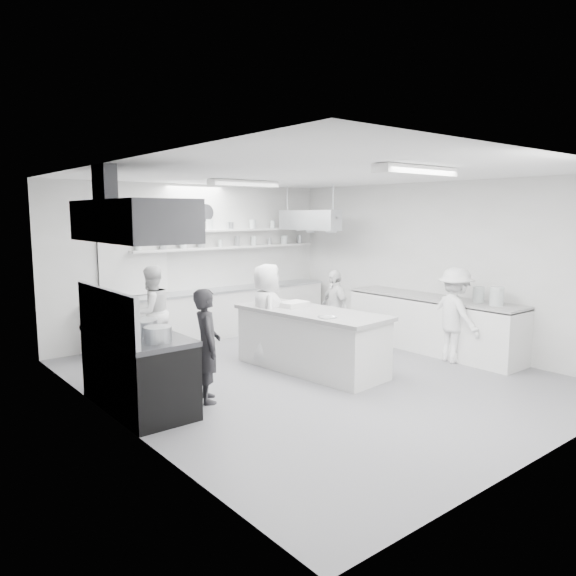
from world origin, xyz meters
TOP-DOWN VIEW (x-y plane):
  - floor at (0.00, 0.00)m, footprint 6.00×7.00m
  - ceiling at (0.00, 0.00)m, footprint 6.00×7.00m
  - wall_back at (0.00, 3.50)m, footprint 6.00×0.04m
  - wall_front at (0.00, -3.50)m, footprint 6.00×0.04m
  - wall_left at (-3.00, 0.00)m, footprint 0.04×7.00m
  - wall_right at (3.00, 0.00)m, footprint 0.04×7.00m
  - stove at (-2.60, 0.40)m, footprint 0.80×1.80m
  - exhaust_hood at (-2.60, 0.40)m, footprint 0.85×2.00m
  - back_counter at (0.30, 3.20)m, footprint 5.00×0.60m
  - shelf_lower at (0.70, 3.37)m, footprint 4.20×0.26m
  - shelf_upper at (0.70, 3.37)m, footprint 4.20×0.26m
  - pass_through_window at (-1.30, 3.48)m, footprint 1.30×0.04m
  - wall_clock at (0.20, 3.46)m, footprint 0.32×0.05m
  - right_counter at (2.65, -0.20)m, footprint 0.74×3.30m
  - pot_rack at (2.00, 2.40)m, footprint 0.30×1.60m
  - light_fixture_front at (0.00, -1.80)m, footprint 1.30×0.25m
  - light_fixture_rear at (0.00, 1.80)m, footprint 1.30×0.25m
  - prep_island at (0.18, 0.27)m, footprint 1.16×2.52m
  - stove_pot at (-2.60, 0.27)m, footprint 0.41×0.41m
  - cook_stove at (-1.81, 0.05)m, footprint 0.54×0.64m
  - cook_back at (-1.45, 2.46)m, footprint 0.85×0.71m
  - cook_island_left at (-0.12, 1.02)m, footprint 0.83×0.95m
  - cook_island_right at (1.55, 1.16)m, footprint 0.52×0.88m
  - cook_right at (2.33, -0.87)m, footprint 0.83×1.13m
  - bowl_island_a at (-0.02, -0.31)m, footprint 0.30×0.30m
  - bowl_island_b at (0.38, 0.66)m, footprint 0.23×0.23m
  - bowl_right at (2.68, -0.47)m, footprint 0.26×0.26m

SIDE VIEW (x-z plane):
  - floor at x=0.00m, z-range -0.02..0.00m
  - prep_island at x=0.18m, z-range 0.00..0.90m
  - stove at x=-2.60m, z-range 0.00..0.90m
  - back_counter at x=0.30m, z-range 0.00..0.92m
  - right_counter at x=2.65m, z-range 0.00..0.94m
  - cook_island_right at x=1.55m, z-range 0.00..1.41m
  - cook_stove at x=-1.81m, z-range 0.00..1.49m
  - cook_right at x=2.33m, z-range 0.00..1.57m
  - cook_back at x=-1.45m, z-range 0.00..1.58m
  - cook_island_left at x=-0.12m, z-range 0.00..1.63m
  - bowl_island_b at x=0.38m, z-range 0.90..0.95m
  - bowl_island_a at x=-0.02m, z-range 0.90..0.96m
  - bowl_right at x=2.68m, z-range 0.94..1.00m
  - stove_pot at x=-2.60m, z-range 0.91..1.15m
  - pass_through_window at x=-1.30m, z-range 0.95..1.95m
  - wall_back at x=0.00m, z-range 0.00..3.00m
  - wall_front at x=0.00m, z-range 0.00..3.00m
  - wall_left at x=-3.00m, z-range 0.00..3.00m
  - wall_right at x=3.00m, z-range 0.00..3.00m
  - shelf_lower at x=0.70m, z-range 1.73..1.77m
  - shelf_upper at x=0.70m, z-range 2.08..2.12m
  - pot_rack at x=2.00m, z-range 2.10..2.50m
  - exhaust_hood at x=-2.60m, z-range 2.10..2.60m
  - wall_clock at x=0.20m, z-range 2.29..2.61m
  - light_fixture_front at x=0.00m, z-range 2.89..2.99m
  - light_fixture_rear at x=0.00m, z-range 2.89..2.99m
  - ceiling at x=0.00m, z-range 3.00..3.02m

